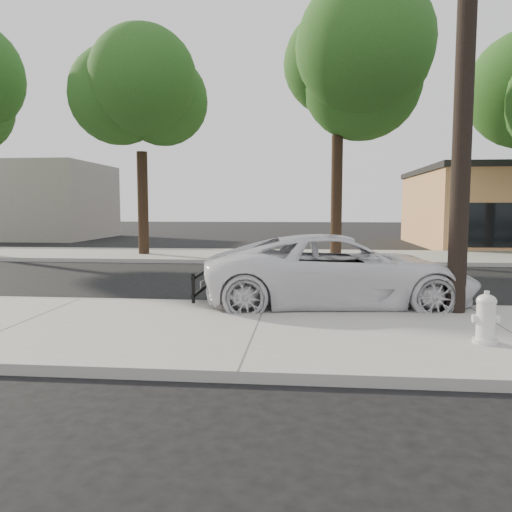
# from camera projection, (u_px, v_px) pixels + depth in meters

# --- Properties ---
(ground) EXTENTS (120.00, 120.00, 0.00)m
(ground) POSITION_uv_depth(u_px,v_px,m) (273.00, 292.00, 12.38)
(ground) COLOR black
(ground) RESTS_ON ground
(near_sidewalk) EXTENTS (90.00, 4.40, 0.15)m
(near_sidewalk) POSITION_uv_depth(u_px,v_px,m) (256.00, 332.00, 8.12)
(near_sidewalk) COLOR gray
(near_sidewalk) RESTS_ON ground
(far_sidewalk) EXTENTS (90.00, 5.00, 0.15)m
(far_sidewalk) POSITION_uv_depth(u_px,v_px,m) (286.00, 256.00, 20.79)
(far_sidewalk) COLOR gray
(far_sidewalk) RESTS_ON ground
(curb_near) EXTENTS (90.00, 0.12, 0.16)m
(curb_near) POSITION_uv_depth(u_px,v_px,m) (266.00, 306.00, 10.29)
(curb_near) COLOR #9E9B93
(curb_near) RESTS_ON ground
(utility_pole) EXTENTS (1.40, 0.34, 9.00)m
(utility_pole) POSITION_uv_depth(u_px,v_px,m) (465.00, 61.00, 8.90)
(utility_pole) COLOR black
(utility_pole) RESTS_ON near_sidewalk
(tree_b) EXTENTS (4.34, 4.20, 8.45)m
(tree_b) POSITION_uv_depth(u_px,v_px,m) (144.00, 108.00, 20.33)
(tree_b) COLOR black
(tree_b) RESTS_ON far_sidewalk
(tree_c) EXTENTS (4.96, 4.80, 9.55)m
(tree_c) POSITION_uv_depth(u_px,v_px,m) (344.00, 81.00, 19.06)
(tree_c) COLOR black
(tree_c) RESTS_ON far_sidewalk
(police_cruiser) EXTENTS (5.78, 3.14, 1.54)m
(police_cruiser) POSITION_uv_depth(u_px,v_px,m) (339.00, 271.00, 10.38)
(police_cruiser) COLOR white
(police_cruiser) RESTS_ON ground
(fire_hydrant) EXTENTS (0.37, 0.34, 0.71)m
(fire_hydrant) POSITION_uv_depth(u_px,v_px,m) (486.00, 320.00, 7.14)
(fire_hydrant) COLOR silver
(fire_hydrant) RESTS_ON near_sidewalk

